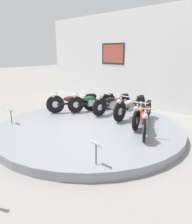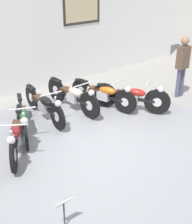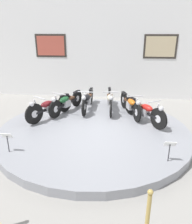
# 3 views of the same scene
# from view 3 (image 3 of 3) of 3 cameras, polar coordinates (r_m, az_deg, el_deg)

# --- Properties ---
(ground_plane) EXTENTS (60.00, 60.00, 0.00)m
(ground_plane) POSITION_cam_3_polar(r_m,az_deg,el_deg) (6.74, -0.57, -5.68)
(ground_plane) COLOR gray
(display_platform) EXTENTS (5.67, 5.67, 0.22)m
(display_platform) POSITION_cam_3_polar(r_m,az_deg,el_deg) (6.69, -0.57, -4.84)
(display_platform) COLOR gray
(display_platform) RESTS_ON ground_plane
(back_wall) EXTENTS (14.00, 0.22, 4.22)m
(back_wall) POSITION_cam_3_polar(r_m,az_deg,el_deg) (10.08, 2.17, 15.66)
(back_wall) COLOR white
(back_wall) RESTS_ON ground_plane
(motorcycle_maroon) EXTENTS (1.06, 1.77, 0.81)m
(motorcycle_maroon) POSITION_cam_3_polar(r_m,az_deg,el_deg) (7.37, -12.05, 1.40)
(motorcycle_maroon) COLOR black
(motorcycle_maroon) RESTS_ON display_platform
(motorcycle_green) EXTENTS (0.79, 1.86, 0.79)m
(motorcycle_green) POSITION_cam_3_polar(r_m,az_deg,el_deg) (7.80, -7.82, 2.63)
(motorcycle_green) COLOR black
(motorcycle_green) RESTS_ON display_platform
(motorcycle_black) EXTENTS (0.54, 1.98, 0.79)m
(motorcycle_black) POSITION_cam_3_polar(r_m,az_deg,el_deg) (7.98, -2.21, 3.26)
(motorcycle_black) COLOR black
(motorcycle_black) RESTS_ON display_platform
(motorcycle_cream) EXTENTS (0.54, 2.02, 0.81)m
(motorcycle_cream) POSITION_cam_3_polar(r_m,az_deg,el_deg) (7.91, 3.70, 3.18)
(motorcycle_cream) COLOR black
(motorcycle_cream) RESTS_ON display_platform
(motorcycle_orange) EXTENTS (0.70, 1.90, 0.79)m
(motorcycle_orange) POSITION_cam_3_polar(r_m,az_deg,el_deg) (7.59, 8.98, 2.04)
(motorcycle_orange) COLOR black
(motorcycle_orange) RESTS_ON display_platform
(motorcycle_red) EXTENTS (1.17, 1.69, 0.80)m
(motorcycle_red) POSITION_cam_3_polar(r_m,az_deg,el_deg) (7.06, 12.58, 0.46)
(motorcycle_red) COLOR black
(motorcycle_red) RESTS_ON display_platform
(info_placard_front_left) EXTENTS (0.26, 0.11, 0.51)m
(info_placard_front_left) POSITION_cam_3_polar(r_m,az_deg,el_deg) (5.62, -22.19, -6.33)
(info_placard_front_left) COLOR #333338
(info_placard_front_left) RESTS_ON display_platform
(info_placard_front_centre) EXTENTS (0.26, 0.11, 0.51)m
(info_placard_front_centre) POSITION_cam_3_polar(r_m,az_deg,el_deg) (5.12, 18.71, -8.58)
(info_placard_front_centre) COLOR #333338
(info_placard_front_centre) RESTS_ON display_platform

